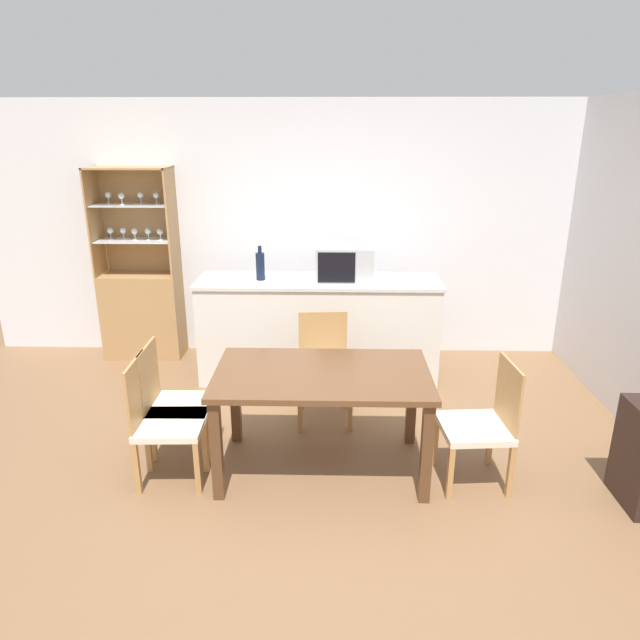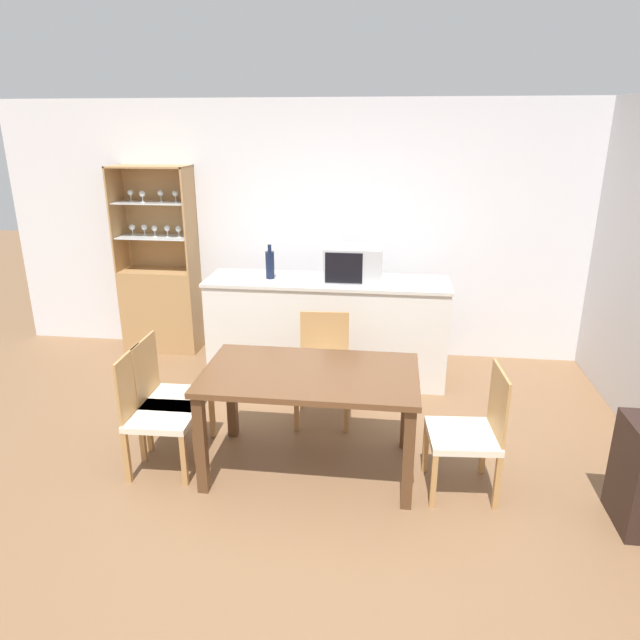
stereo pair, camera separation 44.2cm
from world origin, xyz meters
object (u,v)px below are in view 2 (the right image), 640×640
object	(u,v)px
dining_chair_side_right_near	(470,432)
dining_table	(310,386)
dining_chair_side_left_near	(156,413)
dining_chair_side_left_far	(170,396)
display_cabinet	(161,297)
wine_bottle	(270,264)
dining_chair_head_far	(323,369)
microwave	(353,264)

from	to	relation	value
dining_chair_side_right_near	dining_table	bearing A→B (deg)	78.95
dining_chair_side_left_near	dining_chair_side_left_far	size ratio (longest dim) A/B	1.00
display_cabinet	wine_bottle	xyz separation A→B (m)	(1.30, -0.53, 0.51)
dining_chair_head_far	microwave	distance (m)	1.08
display_cabinet	dining_chair_side_left_far	xyz separation A→B (m)	(0.84, -1.95, -0.15)
display_cabinet	dining_chair_side_left_far	bearing A→B (deg)	-66.73
dining_chair_side_left_near	microwave	bearing A→B (deg)	142.28
dining_chair_head_far	microwave	bearing A→B (deg)	-105.56
display_cabinet	dining_chair_side_left_near	size ratio (longest dim) A/B	2.24
dining_chair_side_left_far	dining_table	bearing A→B (deg)	82.42
display_cabinet	dining_chair_head_far	bearing A→B (deg)	-34.85
dining_chair_head_far	wine_bottle	distance (m)	1.19
display_cabinet	wine_bottle	world-z (taller)	display_cabinet
dining_table	display_cabinet	bearing A→B (deg)	132.41
dining_chair_side_right_near	microwave	world-z (taller)	microwave
display_cabinet	dining_chair_head_far	xyz separation A→B (m)	(1.89, -1.32, -0.15)
display_cabinet	dining_table	bearing A→B (deg)	-47.59
dining_chair_head_far	microwave	world-z (taller)	microwave
microwave	dining_chair_side_left_far	bearing A→B (deg)	-130.33
dining_table	wine_bottle	distance (m)	1.72
dining_chair_side_left_near	microwave	world-z (taller)	microwave
dining_chair_side_left_far	microwave	size ratio (longest dim) A/B	1.68
dining_chair_side_right_near	wine_bottle	xyz separation A→B (m)	(-1.65, 1.67, 0.67)
dining_chair_head_far	microwave	size ratio (longest dim) A/B	1.68
dining_table	dining_chair_side_right_near	distance (m)	1.08
display_cabinet	dining_table	size ratio (longest dim) A/B	1.33
dining_chair_side_right_near	wine_bottle	world-z (taller)	wine_bottle
dining_chair_head_far	wine_bottle	bearing A→B (deg)	-56.86
dining_chair_side_left_near	display_cabinet	bearing A→B (deg)	-161.07
dining_chair_side_left_near	dining_chair_side_right_near	bearing A→B (deg)	88.24
dining_chair_head_far	wine_bottle	world-z (taller)	wine_bottle
dining_chair_side_left_near	microwave	size ratio (longest dim) A/B	1.68
dining_chair_head_far	dining_chair_side_left_far	distance (m)	1.23
dining_chair_head_far	dining_chair_side_right_near	xyz separation A→B (m)	(1.06, -0.88, 0.00)
display_cabinet	wine_bottle	bearing A→B (deg)	-22.02
dining_table	wine_bottle	world-z (taller)	wine_bottle
dining_chair_side_right_near	dining_chair_side_left_far	size ratio (longest dim) A/B	1.00
dining_table	dining_chair_side_left_far	bearing A→B (deg)	173.20
dining_chair_side_left_far	wine_bottle	bearing A→B (deg)	161.20
wine_bottle	dining_chair_side_left_far	bearing A→B (deg)	-108.01
dining_chair_side_left_far	display_cabinet	bearing A→B (deg)	-157.51
dining_chair_side_left_near	dining_chair_head_far	bearing A→B (deg)	128.15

